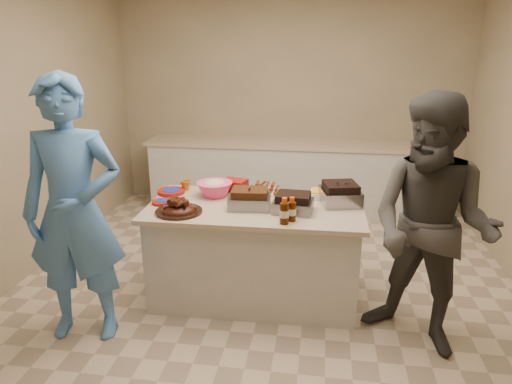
# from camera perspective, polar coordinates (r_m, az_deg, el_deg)

# --- Properties ---
(room) EXTENTS (4.50, 5.00, 2.70)m
(room) POSITION_cam_1_polar(r_m,az_deg,el_deg) (4.12, 0.97, -12.50)
(room) COLOR tan
(room) RESTS_ON ground
(back_counter) EXTENTS (3.60, 0.64, 0.90)m
(back_counter) POSITION_cam_1_polar(r_m,az_deg,el_deg) (5.97, 3.76, 2.01)
(back_counter) COLOR beige
(back_counter) RESTS_ON ground
(island) EXTENTS (1.77, 0.95, 0.83)m
(island) POSITION_cam_1_polar(r_m,az_deg,el_deg) (4.09, -0.11, -12.72)
(island) COLOR beige
(island) RESTS_ON ground
(rib_platter) EXTENTS (0.40, 0.40, 0.15)m
(rib_platter) POSITION_cam_1_polar(r_m,az_deg,el_deg) (3.63, -9.61, -2.54)
(rib_platter) COLOR #46180C
(rib_platter) RESTS_ON island
(pulled_pork_tray) EXTENTS (0.35, 0.28, 0.10)m
(pulled_pork_tray) POSITION_cam_1_polar(r_m,az_deg,el_deg) (3.69, -0.78, -1.96)
(pulled_pork_tray) COLOR #47230F
(pulled_pork_tray) RESTS_ON island
(brisket_tray) EXTENTS (0.32, 0.27, 0.09)m
(brisket_tray) POSITION_cam_1_polar(r_m,az_deg,el_deg) (3.62, 4.63, -2.41)
(brisket_tray) COLOR black
(brisket_tray) RESTS_ON island
(roasting_pan) EXTENTS (0.37, 0.37, 0.12)m
(roasting_pan) POSITION_cam_1_polar(r_m,az_deg,el_deg) (3.84, 10.41, -1.45)
(roasting_pan) COLOR gray
(roasting_pan) RESTS_ON island
(coleslaw_bowl) EXTENTS (0.32, 0.32, 0.21)m
(coleslaw_bowl) POSITION_cam_1_polar(r_m,az_deg,el_deg) (3.98, -5.16, -0.50)
(coleslaw_bowl) COLOR #FF4687
(coleslaw_bowl) RESTS_ON island
(sausage_plate) EXTENTS (0.32, 0.32, 0.05)m
(sausage_plate) POSITION_cam_1_polar(r_m,az_deg,el_deg) (4.07, 1.29, -0.03)
(sausage_plate) COLOR silver
(sausage_plate) RESTS_ON island
(mac_cheese_dish) EXTENTS (0.28, 0.21, 0.07)m
(mac_cheese_dish) POSITION_cam_1_polar(r_m,az_deg,el_deg) (3.96, 8.74, -0.74)
(mac_cheese_dish) COLOR yellow
(mac_cheese_dish) RESTS_ON island
(bbq_bottle_a) EXTENTS (0.07, 0.07, 0.20)m
(bbq_bottle_a) POSITION_cam_1_polar(r_m,az_deg,el_deg) (3.37, 3.53, -3.96)
(bbq_bottle_a) COLOR #381502
(bbq_bottle_a) RESTS_ON island
(bbq_bottle_b) EXTENTS (0.06, 0.06, 0.18)m
(bbq_bottle_b) POSITION_cam_1_polar(r_m,az_deg,el_deg) (3.43, 4.47, -3.59)
(bbq_bottle_b) COLOR #381502
(bbq_bottle_b) RESTS_ON island
(mustard_bottle) EXTENTS (0.04, 0.04, 0.11)m
(mustard_bottle) POSITION_cam_1_polar(r_m,az_deg,el_deg) (3.92, -1.90, -0.77)
(mustard_bottle) COLOR #F7A403
(mustard_bottle) RESTS_ON island
(sauce_bowl) EXTENTS (0.14, 0.05, 0.14)m
(sauce_bowl) POSITION_cam_1_polar(r_m,az_deg,el_deg) (3.91, -0.58, -0.78)
(sauce_bowl) COLOR silver
(sauce_bowl) RESTS_ON island
(plate_stack_large) EXTENTS (0.24, 0.24, 0.03)m
(plate_stack_large) POSITION_cam_1_polar(r_m,az_deg,el_deg) (4.11, -10.55, -0.14)
(plate_stack_large) COLOR maroon
(plate_stack_large) RESTS_ON island
(plate_stack_small) EXTENTS (0.18, 0.18, 0.02)m
(plate_stack_small) POSITION_cam_1_polar(r_m,az_deg,el_deg) (3.86, -11.58, -1.42)
(plate_stack_small) COLOR maroon
(plate_stack_small) RESTS_ON island
(plastic_cup) EXTENTS (0.09, 0.09, 0.09)m
(plastic_cup) POSITION_cam_1_polar(r_m,az_deg,el_deg) (4.18, -8.78, 0.26)
(plastic_cup) COLOR #AF5B15
(plastic_cup) RESTS_ON island
(basket_stack) EXTENTS (0.24, 0.21, 0.10)m
(basket_stack) POSITION_cam_1_polar(r_m,az_deg,el_deg) (4.11, -2.68, 0.15)
(basket_stack) COLOR maroon
(basket_stack) RESTS_ON island
(guest_blue) EXTENTS (1.00, 2.02, 0.46)m
(guest_blue) POSITION_cam_1_polar(r_m,az_deg,el_deg) (3.87, -20.08, -15.91)
(guest_blue) COLOR #4C84CD
(guest_blue) RESTS_ON ground
(guest_gray) EXTENTS (1.72, 2.00, 0.69)m
(guest_gray) POSITION_cam_1_polar(r_m,az_deg,el_deg) (3.73, 19.43, -17.28)
(guest_gray) COLOR #45433F
(guest_gray) RESTS_ON ground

